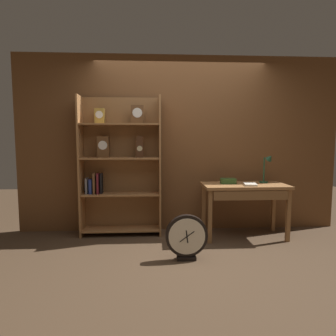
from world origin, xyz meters
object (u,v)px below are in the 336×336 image
bookshelf (120,165)px  toolbox_small (228,181)px  workbench (245,192)px  open_repair_manual (250,184)px  round_clock_large (187,237)px  desk_lamp (268,165)px

bookshelf → toolbox_small: bookshelf is taller
workbench → open_repair_manual: size_ratio=5.27×
bookshelf → open_repair_manual: bookshelf is taller
workbench → round_clock_large: 1.21m
toolbox_small → desk_lamp: bearing=3.7°
workbench → open_repair_manual: bearing=-59.1°
round_clock_large → desk_lamp: bearing=33.1°
bookshelf → round_clock_large: size_ratio=3.79×
toolbox_small → open_repair_manual: (0.26, -0.15, -0.03)m
desk_lamp → open_repair_manual: bearing=-149.0°
toolbox_small → round_clock_large: toolbox_small is taller
open_repair_manual → bookshelf: bearing=-179.7°
workbench → desk_lamp: (0.36, 0.11, 0.35)m
bookshelf → desk_lamp: 2.11m
bookshelf → round_clock_large: (0.85, -0.96, -0.74)m
bookshelf → open_repair_manual: (1.79, -0.33, -0.24)m
toolbox_small → round_clock_large: bearing=-131.0°
desk_lamp → toolbox_small: 0.61m
open_repair_manual → round_clock_large: size_ratio=0.42×
workbench → desk_lamp: 0.51m
toolbox_small → open_repair_manual: toolbox_small is taller
workbench → bookshelf: bearing=171.8°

